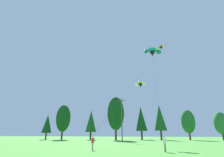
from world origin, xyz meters
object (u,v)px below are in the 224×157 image
(parafoil_kite_mid_teal, at_px, (152,52))
(parafoil_kite_far_lime_white, at_px, (140,84))
(kite_flyer_near, at_px, (93,142))
(kite_flyer_mid, at_px, (165,143))
(utility_pole, at_px, (122,118))
(parafoil_kite_high_orange, at_px, (161,47))

(parafoil_kite_mid_teal, bearing_deg, parafoil_kite_far_lime_white, 159.04)
(kite_flyer_near, height_order, kite_flyer_mid, same)
(kite_flyer_near, bearing_deg, utility_pole, 91.64)
(parafoil_kite_mid_teal, bearing_deg, parafoil_kite_high_orange, 72.53)
(utility_pole, relative_size, kite_flyer_mid, 6.78)
(utility_pole, xyz_separation_m, parafoil_kite_far_lime_white, (6.43, -13.46, 5.51))
(kite_flyer_mid, relative_size, parafoil_kite_far_lime_white, 0.14)
(kite_flyer_mid, distance_m, parafoil_kite_mid_teal, 19.73)
(utility_pole, height_order, parafoil_kite_mid_teal, parafoil_kite_mid_teal)
(kite_flyer_mid, bearing_deg, parafoil_kite_high_orange, 84.08)
(parafoil_kite_far_lime_white, bearing_deg, utility_pole, 115.52)
(parafoil_kite_high_orange, bearing_deg, kite_flyer_mid, -95.92)
(utility_pole, distance_m, parafoil_kite_far_lime_white, 15.90)
(utility_pole, distance_m, kite_flyer_mid, 27.13)
(kite_flyer_near, bearing_deg, kite_flyer_mid, -1.74)
(parafoil_kite_mid_teal, bearing_deg, kite_flyer_near, -130.69)
(utility_pole, distance_m, kite_flyer_near, 25.07)
(parafoil_kite_high_orange, xyz_separation_m, parafoil_kite_mid_teal, (-2.19, -6.97, -4.37))
(utility_pole, xyz_separation_m, kite_flyer_near, (0.70, -24.56, -5.01))
(kite_flyer_near, height_order, parafoil_kite_far_lime_white, parafoil_kite_far_lime_white)
(kite_flyer_near, xyz_separation_m, parafoil_kite_high_orange, (10.79, 16.96, 21.21))
(parafoil_kite_high_orange, distance_m, parafoil_kite_mid_teal, 8.51)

